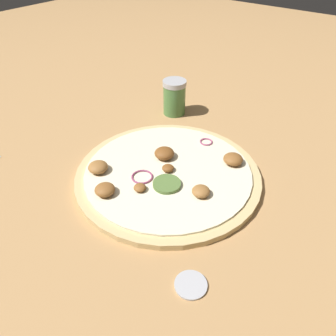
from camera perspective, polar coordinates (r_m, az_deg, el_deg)
The scene contains 4 objects.
ground_plane at distance 0.64m, azimuth -0.00°, elevation -1.55°, with size 3.00×3.00×0.00m, color tan.
pizza at distance 0.63m, azimuth -0.09°, elevation -0.97°, with size 0.36×0.36×0.04m.
spice_jar at distance 0.83m, azimuth 1.11°, elevation 12.24°, with size 0.06×0.06×0.09m.
loose_cap at distance 0.48m, azimuth 4.00°, elevation -19.52°, with size 0.05×0.05×0.01m.
Camera 1 is at (-0.30, 0.39, 0.41)m, focal length 35.00 mm.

